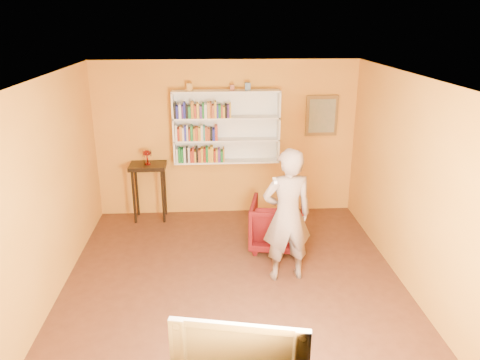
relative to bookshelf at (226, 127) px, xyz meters
name	(u,v)px	position (x,y,z in m)	size (l,w,h in m)	color
room_shell	(234,214)	(0.00, -2.41, -0.58)	(5.30, 5.80, 2.88)	#452416
bookshelf	(226,127)	(0.00, 0.00, 0.00)	(1.80, 0.29, 1.23)	white
books_row_lower	(200,155)	(-0.45, -0.11, -0.46)	(0.82, 0.19, 0.27)	silver
books_row_middle	(196,133)	(-0.52, -0.11, -0.08)	(0.71, 0.18, 0.27)	silver
books_row_upper	(202,111)	(-0.40, -0.10, 0.30)	(0.93, 0.19, 0.27)	black
ornament_left	(189,87)	(-0.60, -0.06, 0.68)	(0.09, 0.09, 0.12)	#AD7E31
ornament_centre	(232,87)	(0.10, -0.06, 0.67)	(0.07, 0.07, 0.10)	#964932
ornament_right	(248,86)	(0.36, -0.06, 0.68)	(0.09, 0.09, 0.12)	slate
framed_painting	(322,116)	(1.65, 0.05, 0.16)	(0.55, 0.05, 0.70)	brown
console_table	(148,174)	(-1.35, -0.16, -0.77)	(0.61, 0.47, 1.00)	black
ruby_lustre	(147,154)	(-1.35, -0.16, -0.42)	(0.15, 0.15, 0.24)	maroon
armchair	(278,224)	(0.73, -1.36, -1.22)	(0.81, 0.83, 0.76)	#42040A
person	(287,215)	(0.71, -2.25, -0.68)	(0.66, 0.44, 1.82)	#735F54
game_remote	(275,181)	(0.49, -2.56, -0.09)	(0.04, 0.15, 0.04)	white
television	(241,349)	(-0.06, -4.66, -0.80)	(1.12, 0.15, 0.65)	black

